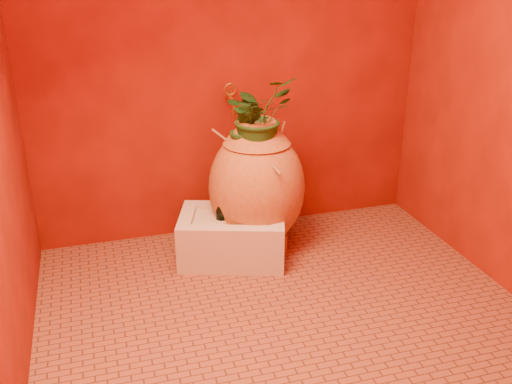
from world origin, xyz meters
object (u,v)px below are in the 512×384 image
object	(u,v)px
amphora	(257,187)
stone_basin	(232,238)
wine_bottle_b	(222,221)
wall_tap	(231,97)
wine_bottle_a	(248,216)
wine_bottle_c	(253,218)

from	to	relation	value
amphora	stone_basin	size ratio (longest dim) A/B	1.16
wine_bottle_b	wall_tap	bearing A→B (deg)	66.36
wine_bottle_a	wall_tap	distance (m)	0.73
amphora	stone_basin	xyz separation A→B (m)	(-0.18, -0.09, -0.28)
wine_bottle_a	amphora	bearing A→B (deg)	51.33
wine_bottle_b	wall_tap	xyz separation A→B (m)	(0.16, 0.36, 0.64)
stone_basin	wine_bottle_b	bearing A→B (deg)	-163.19
amphora	wine_bottle_a	xyz separation A→B (m)	(-0.08, -0.10, -0.14)
wine_bottle_c	wall_tap	bearing A→B (deg)	92.16
stone_basin	wine_bottle_a	world-z (taller)	wine_bottle_a
wine_bottle_c	stone_basin	bearing A→B (deg)	146.71
wine_bottle_a	wall_tap	bearing A→B (deg)	90.83
wine_bottle_b	amphora	bearing A→B (deg)	23.16
stone_basin	wall_tap	size ratio (longest dim) A/B	3.90
stone_basin	wine_bottle_c	world-z (taller)	wine_bottle_c
stone_basin	wine_bottle_a	size ratio (longest dim) A/B	2.18
amphora	wine_bottle_b	distance (m)	0.31
wine_bottle_a	wine_bottle_b	distance (m)	0.16
stone_basin	wine_bottle_b	world-z (taller)	wine_bottle_b
wine_bottle_c	wine_bottle_a	bearing A→B (deg)	101.04
wine_bottle_b	wall_tap	world-z (taller)	wall_tap
amphora	stone_basin	world-z (taller)	amphora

